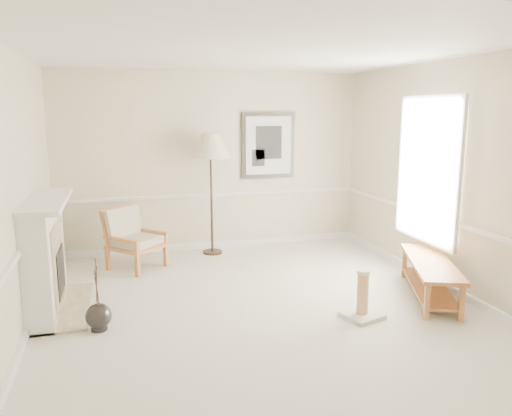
# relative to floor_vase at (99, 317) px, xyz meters

# --- Properties ---
(ground) EXTENTS (5.50, 5.50, 0.00)m
(ground) POSITION_rel_floor_vase_xyz_m (1.78, 0.14, -0.15)
(ground) COLOR silver
(ground) RESTS_ON ground
(room) EXTENTS (5.04, 5.54, 2.92)m
(room) POSITION_rel_floor_vase_xyz_m (1.92, 0.21, 1.72)
(room) COLOR beige
(room) RESTS_ON ground
(fireplace) EXTENTS (0.64, 1.64, 1.31)m
(fireplace) POSITION_rel_floor_vase_xyz_m (-0.56, 0.74, 0.50)
(fireplace) COLOR white
(fireplace) RESTS_ON ground
(floor_vase) EXTENTS (0.27, 0.27, 0.79)m
(floor_vase) POSITION_rel_floor_vase_xyz_m (0.00, 0.00, 0.00)
(floor_vase) COLOR black
(floor_vase) RESTS_ON ground
(armchair) EXTENTS (0.97, 0.97, 0.88)m
(armchair) POSITION_rel_floor_vase_xyz_m (0.42, 2.14, 0.33)
(armchair) COLOR #AE6838
(armchair) RESTS_ON ground
(floor_lamp) EXTENTS (0.69, 0.69, 1.93)m
(floor_lamp) POSITION_rel_floor_vase_xyz_m (1.69, 2.54, 1.54)
(floor_lamp) COLOR black
(floor_lamp) RESTS_ON ground
(bench) EXTENTS (1.06, 1.66, 0.46)m
(bench) POSITION_rel_floor_vase_xyz_m (3.93, -0.09, 0.16)
(bench) COLOR #AE6838
(bench) RESTS_ON ground
(scratching_post) EXTENTS (0.48, 0.48, 0.55)m
(scratching_post) POSITION_rel_floor_vase_xyz_m (2.82, -0.45, 0.03)
(scratching_post) COLOR silver
(scratching_post) RESTS_ON ground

